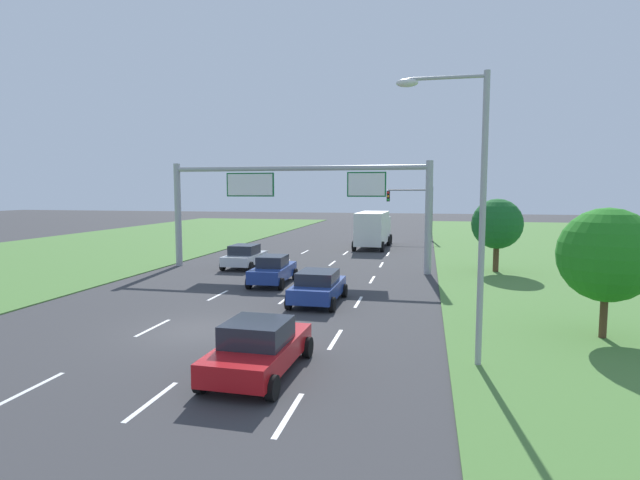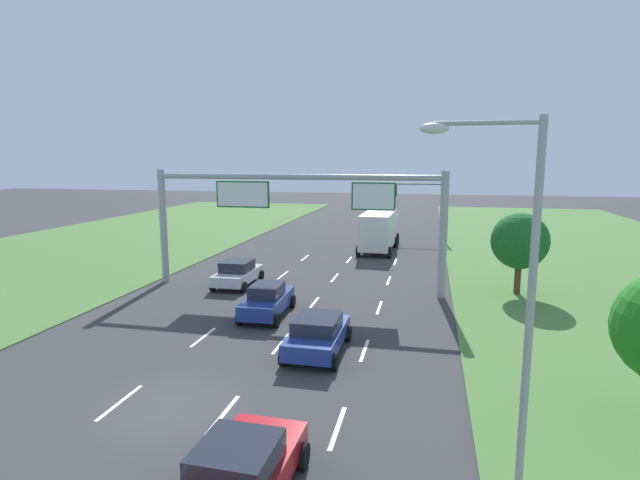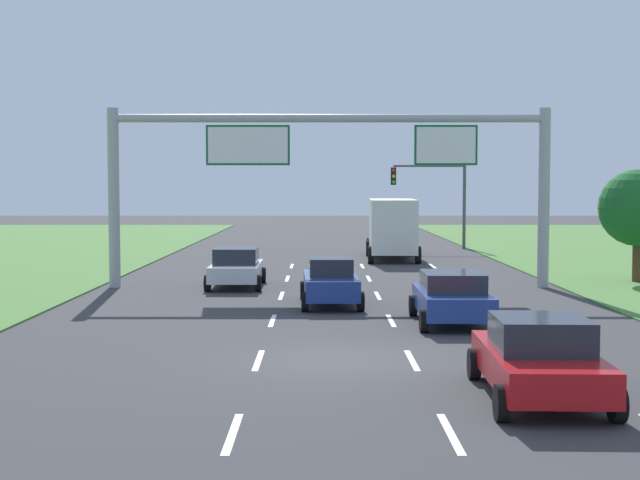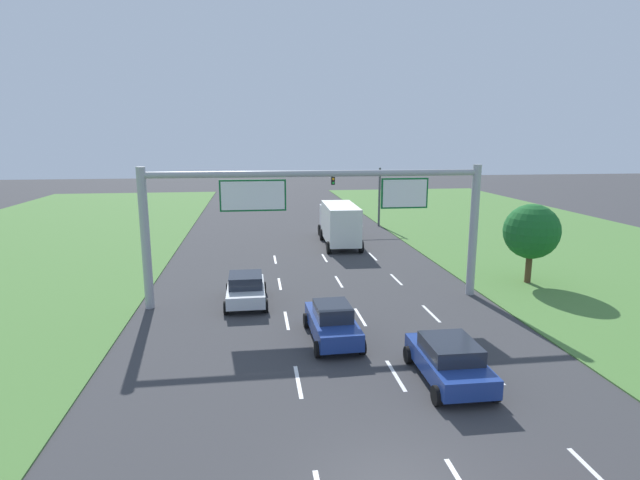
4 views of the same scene
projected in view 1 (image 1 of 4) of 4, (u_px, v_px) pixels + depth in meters
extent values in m
plane|color=#38383A|center=(196.00, 330.00, 18.46)|extent=(200.00, 200.00, 0.00)
cube|color=white|center=(30.00, 389.00, 12.99)|extent=(0.14, 2.40, 0.01)
cube|color=white|center=(153.00, 328.00, 18.83)|extent=(0.14, 2.40, 0.01)
cube|color=white|center=(218.00, 295.00, 24.67)|extent=(0.14, 2.40, 0.01)
cube|color=white|center=(258.00, 275.00, 30.50)|extent=(0.14, 2.40, 0.01)
cube|color=white|center=(285.00, 262.00, 36.34)|extent=(0.14, 2.40, 0.01)
cube|color=white|center=(305.00, 252.00, 42.18)|extent=(0.14, 2.40, 0.01)
cube|color=white|center=(152.00, 401.00, 12.26)|extent=(0.14, 2.40, 0.01)
cube|color=white|center=(241.00, 333.00, 18.10)|extent=(0.14, 2.40, 0.01)
cube|color=white|center=(286.00, 298.00, 23.94)|extent=(0.14, 2.40, 0.01)
cube|color=white|center=(314.00, 277.00, 29.78)|extent=(0.14, 2.40, 0.01)
cube|color=white|center=(332.00, 263.00, 35.62)|extent=(0.14, 2.40, 0.01)
cube|color=white|center=(346.00, 253.00, 41.45)|extent=(0.14, 2.40, 0.01)
cube|color=white|center=(289.00, 414.00, 11.53)|extent=(0.14, 2.40, 0.01)
cube|color=white|center=(335.00, 339.00, 17.37)|extent=(0.14, 2.40, 0.01)
cube|color=white|center=(358.00, 302.00, 23.21)|extent=(0.14, 2.40, 0.01)
cube|color=white|center=(372.00, 280.00, 29.05)|extent=(0.14, 2.40, 0.01)
cube|color=white|center=(381.00, 265.00, 34.89)|extent=(0.14, 2.40, 0.01)
cube|color=white|center=(388.00, 254.00, 40.73)|extent=(0.14, 2.40, 0.01)
cube|color=red|center=(259.00, 352.00, 14.06)|extent=(2.02, 4.45, 0.61)
cube|color=#232833|center=(257.00, 332.00, 13.87)|extent=(1.72, 1.85, 0.63)
cylinder|color=black|center=(249.00, 343.00, 15.91)|extent=(0.24, 0.65, 0.64)
cylinder|color=black|center=(308.00, 347.00, 15.45)|extent=(0.24, 0.65, 0.64)
cylinder|color=black|center=(201.00, 381.00, 12.73)|extent=(0.24, 0.65, 0.64)
cylinder|color=black|center=(272.00, 388.00, 12.27)|extent=(0.24, 0.65, 0.64)
cube|color=navy|center=(273.00, 272.00, 27.63)|extent=(1.87, 4.33, 0.68)
cube|color=#232833|center=(273.00, 261.00, 27.50)|extent=(1.48, 1.90, 0.59)
cylinder|color=black|center=(266.00, 273.00, 29.37)|extent=(0.24, 0.65, 0.64)
cylinder|color=black|center=(295.00, 274.00, 29.07)|extent=(0.24, 0.65, 0.64)
cylinder|color=black|center=(249.00, 283.00, 26.26)|extent=(0.24, 0.65, 0.64)
cylinder|color=black|center=(281.00, 284.00, 25.95)|extent=(0.24, 0.65, 0.64)
cube|color=silver|center=(245.00, 258.00, 33.55)|extent=(1.90, 4.19, 0.61)
cube|color=#232833|center=(244.00, 249.00, 33.41)|extent=(1.67, 1.95, 0.62)
cylinder|color=black|center=(240.00, 259.00, 35.27)|extent=(0.22, 0.64, 0.64)
cylinder|color=black|center=(266.00, 260.00, 34.89)|extent=(0.22, 0.64, 0.64)
cylinder|color=black|center=(223.00, 266.00, 32.28)|extent=(0.22, 0.64, 0.64)
cylinder|color=black|center=(251.00, 267.00, 31.89)|extent=(0.22, 0.64, 0.64)
cube|color=navy|center=(318.00, 289.00, 22.93)|extent=(1.93, 4.18, 0.64)
cube|color=#232833|center=(318.00, 277.00, 22.80)|extent=(1.69, 2.11, 0.54)
cylinder|color=black|center=(306.00, 289.00, 24.66)|extent=(0.22, 0.64, 0.64)
cylinder|color=black|center=(344.00, 291.00, 24.24)|extent=(0.22, 0.64, 0.64)
cylinder|color=black|center=(289.00, 302.00, 21.68)|extent=(0.22, 0.64, 0.64)
cylinder|color=black|center=(332.00, 305.00, 21.26)|extent=(0.22, 0.64, 0.64)
cube|color=silver|center=(378.00, 228.00, 48.84)|extent=(2.27, 2.17, 2.20)
cube|color=silver|center=(372.00, 228.00, 44.65)|extent=(2.56, 6.29, 2.81)
cylinder|color=black|center=(368.00, 238.00, 49.70)|extent=(0.31, 0.91, 0.90)
cylinder|color=black|center=(390.00, 239.00, 49.16)|extent=(0.31, 0.91, 0.90)
cylinder|color=black|center=(363.00, 240.00, 47.50)|extent=(0.31, 0.91, 0.90)
cylinder|color=black|center=(389.00, 241.00, 46.92)|extent=(0.31, 0.91, 0.90)
cylinder|color=black|center=(354.00, 246.00, 42.66)|extent=(0.31, 0.91, 0.90)
cylinder|color=black|center=(382.00, 247.00, 42.08)|extent=(0.31, 0.91, 0.90)
cylinder|color=#9EA0A5|center=(178.00, 215.00, 34.16)|extent=(0.44, 0.44, 7.00)
cylinder|color=#9EA0A5|center=(429.00, 218.00, 30.66)|extent=(0.44, 0.44, 7.00)
cylinder|color=#9EA0A5|center=(296.00, 168.00, 32.11)|extent=(16.80, 0.32, 0.32)
cube|color=#0C5B28|center=(250.00, 185.00, 32.87)|extent=(3.26, 0.12, 1.56)
cube|color=white|center=(250.00, 185.00, 32.80)|extent=(3.10, 0.01, 1.40)
cube|color=#0C5B28|center=(367.00, 184.00, 31.26)|extent=(2.45, 0.12, 1.56)
cube|color=white|center=(366.00, 184.00, 31.20)|extent=(2.29, 0.01, 1.40)
cylinder|color=#47494F|center=(432.00, 214.00, 51.67)|extent=(0.20, 0.20, 5.60)
cylinder|color=#47494F|center=(410.00, 190.00, 51.90)|extent=(4.50, 0.14, 0.14)
cube|color=black|center=(388.00, 196.00, 52.43)|extent=(0.32, 0.36, 1.10)
sphere|color=red|center=(388.00, 193.00, 52.20)|extent=(0.22, 0.22, 0.22)
sphere|color=orange|center=(388.00, 196.00, 52.24)|extent=(0.22, 0.22, 0.22)
sphere|color=green|center=(388.00, 200.00, 52.27)|extent=(0.22, 0.22, 0.22)
cylinder|color=#9EA0A5|center=(482.00, 222.00, 14.29)|extent=(0.18, 0.18, 8.50)
cylinder|color=#9EA0A5|center=(446.00, 78.00, 14.12)|extent=(2.20, 0.10, 0.10)
ellipsoid|color=silver|center=(407.00, 83.00, 14.36)|extent=(0.64, 0.32, 0.24)
cylinder|color=#513823|center=(604.00, 315.00, 17.29)|extent=(0.25, 0.25, 1.75)
sphere|color=#21771D|center=(607.00, 255.00, 17.09)|extent=(3.24, 3.24, 3.24)
cylinder|color=#513823|center=(496.00, 257.00, 31.52)|extent=(0.36, 0.36, 1.91)
sphere|color=#195C25|center=(497.00, 224.00, 31.31)|extent=(3.15, 3.15, 3.15)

